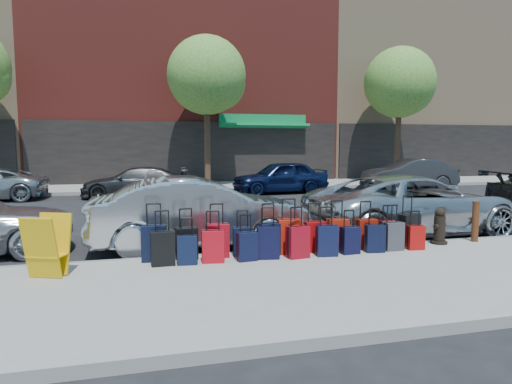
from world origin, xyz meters
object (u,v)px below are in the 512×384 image
object	(u,v)px
car_far_3	(409,174)
car_near_2	(414,205)
display_rack	(47,247)
car_far_1	(135,182)
fire_hydrant	(439,227)
car_near_1	(200,213)
bollard	(475,221)
tree_center	(210,78)
car_far_2	(280,177)
suitcase_front_5	(289,236)
tree_right	(402,85)

from	to	relation	value
car_far_3	car_near_2	bearing A→B (deg)	-28.44
display_rack	car_far_1	size ratio (longest dim) A/B	0.22
fire_hydrant	car_near_1	xyz separation A→B (m)	(-4.79, 1.49, 0.26)
car_near_1	car_far_3	bearing A→B (deg)	-49.40
bollard	car_near_2	xyz separation A→B (m)	(-0.40, 1.66, 0.14)
tree_center	display_rack	world-z (taller)	tree_center
fire_hydrant	car_far_1	bearing A→B (deg)	93.68
display_rack	car_far_2	distance (m)	14.12
display_rack	car_far_2	bearing A→B (deg)	80.06
bollard	display_rack	world-z (taller)	display_rack
suitcase_front_5	display_rack	distance (m)	4.17
tree_right	car_far_2	size ratio (longest dim) A/B	1.70
tree_center	display_rack	bearing A→B (deg)	-108.10
tree_right	display_rack	size ratio (longest dim) A/B	7.49
fire_hydrant	car_far_1	distance (m)	12.96
car_near_2	car_far_3	xyz separation A→B (m)	(6.24, 9.86, 0.01)
car_far_1	fire_hydrant	bearing A→B (deg)	33.41
display_rack	fire_hydrant	bearing A→B (deg)	26.52
tree_right	car_near_1	size ratio (longest dim) A/B	1.57
suitcase_front_5	bollard	xyz separation A→B (m)	(4.18, 0.04, 0.12)
car_near_2	car_far_3	world-z (taller)	car_far_3
fire_hydrant	car_near_2	size ratio (longest dim) A/B	0.14
tree_center	car_near_2	xyz separation A→B (m)	(3.08, -12.62, -4.67)
display_rack	car_near_2	bearing A→B (deg)	37.87
display_rack	car_far_3	xyz separation A→B (m)	(14.17, 12.06, 0.11)
car_far_3	car_far_2	bearing A→B (deg)	-85.05
suitcase_front_5	car_near_1	distance (m)	2.15
tree_center	car_far_2	xyz separation A→B (m)	(2.70, -2.89, -4.68)
tree_center	suitcase_front_5	bearing A→B (deg)	-92.81
suitcase_front_5	tree_right	bearing A→B (deg)	57.12
suitcase_front_5	bollard	world-z (taller)	suitcase_front_5
tree_center	car_near_1	xyz separation A→B (m)	(-2.19, -12.79, -4.65)
suitcase_front_5	car_far_2	distance (m)	11.94
fire_hydrant	car_far_3	bearing A→B (deg)	34.83
fire_hydrant	car_near_1	world-z (taller)	car_near_1
fire_hydrant	car_far_3	distance (m)	13.34
car_far_2	car_far_3	bearing A→B (deg)	85.91
tree_center	bollard	xyz separation A→B (m)	(3.48, -14.29, -4.82)
car_near_1	car_near_2	bearing A→B (deg)	-88.64
car_far_2	car_far_3	size ratio (longest dim) A/B	0.95
tree_center	suitcase_front_5	distance (m)	15.17
car_near_1	car_far_2	xyz separation A→B (m)	(4.89, 9.91, -0.03)
tree_right	display_rack	bearing A→B (deg)	-135.99
tree_center	car_far_3	world-z (taller)	tree_center
tree_right	display_rack	xyz separation A→B (m)	(-15.35, -14.82, -4.78)
bollard	tree_right	bearing A→B (deg)	63.83
fire_hydrant	bollard	bearing A→B (deg)	-25.24
display_rack	car_near_1	bearing A→B (deg)	59.73
car_far_1	car_far_2	world-z (taller)	car_far_2
display_rack	car_far_1	world-z (taller)	car_far_1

